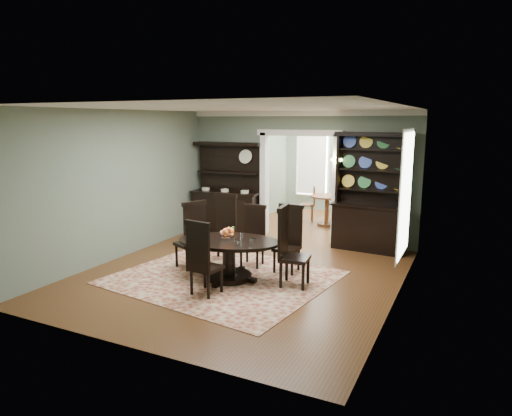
{
  "coord_description": "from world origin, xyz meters",
  "views": [
    {
      "loc": [
        3.73,
        -7.05,
        2.79
      ],
      "look_at": [
        0.03,
        0.6,
        1.15
      ],
      "focal_mm": 32.0,
      "sensor_mm": 36.0,
      "label": 1
    }
  ],
  "objects_px": {
    "dining_table": "(229,252)",
    "sideboard": "(227,201)",
    "welsh_dresser": "(370,208)",
    "parlor_table": "(327,206)"
  },
  "relations": [
    {
      "from": "dining_table",
      "to": "sideboard",
      "type": "height_order",
      "value": "sideboard"
    },
    {
      "from": "sideboard",
      "to": "welsh_dresser",
      "type": "relative_size",
      "value": 0.89
    },
    {
      "from": "sideboard",
      "to": "welsh_dresser",
      "type": "distance_m",
      "value": 3.57
    },
    {
      "from": "sideboard",
      "to": "parlor_table",
      "type": "height_order",
      "value": "sideboard"
    },
    {
      "from": "sideboard",
      "to": "dining_table",
      "type": "bearing_deg",
      "value": -65.86
    },
    {
      "from": "sideboard",
      "to": "welsh_dresser",
      "type": "xyz_separation_m",
      "value": [
        3.57,
        -0.01,
        0.13
      ]
    },
    {
      "from": "dining_table",
      "to": "sideboard",
      "type": "bearing_deg",
      "value": 107.52
    },
    {
      "from": "sideboard",
      "to": "parlor_table",
      "type": "relative_size",
      "value": 2.56
    },
    {
      "from": "welsh_dresser",
      "to": "parlor_table",
      "type": "bearing_deg",
      "value": 133.63
    },
    {
      "from": "welsh_dresser",
      "to": "parlor_table",
      "type": "distance_m",
      "value": 2.42
    }
  ]
}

